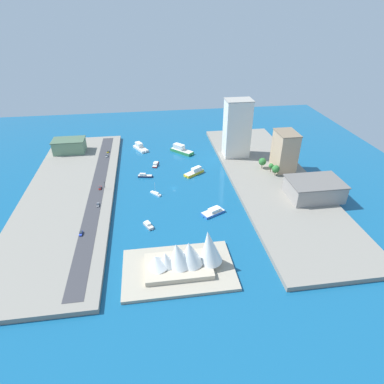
# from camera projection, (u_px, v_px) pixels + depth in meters

# --- Properties ---
(ground_plane) EXTENTS (440.00, 440.00, 0.00)m
(ground_plane) POSITION_uv_depth(u_px,v_px,m) (174.00, 188.00, 269.30)
(ground_plane) COLOR #145684
(quay_west) EXTENTS (70.00, 240.00, 3.28)m
(quay_west) POSITION_uv_depth(u_px,v_px,m) (271.00, 179.00, 278.69)
(quay_west) COLOR gray
(quay_west) RESTS_ON ground_plane
(quay_east) EXTENTS (70.00, 240.00, 3.28)m
(quay_east) POSITION_uv_depth(u_px,v_px,m) (70.00, 194.00, 258.22)
(quay_east) COLOR gray
(quay_east) RESTS_ON ground_plane
(peninsula_point) EXTENTS (63.99, 40.40, 2.00)m
(peninsula_point) POSITION_uv_depth(u_px,v_px,m) (179.00, 269.00, 186.59)
(peninsula_point) COLOR #A89E89
(peninsula_point) RESTS_ON ground_plane
(road_strip) EXTENTS (10.90, 228.00, 0.15)m
(road_strip) POSITION_uv_depth(u_px,v_px,m) (97.00, 190.00, 259.99)
(road_strip) COLOR #38383D
(road_strip) RESTS_ON quay_east
(sailboat_small_white) EXTENTS (8.92, 9.76, 10.50)m
(sailboat_small_white) POSITION_uv_depth(u_px,v_px,m) (156.00, 193.00, 259.95)
(sailboat_small_white) COLOR white
(sailboat_small_white) RESTS_ON ground_plane
(patrol_launch_navy) EXTENTS (13.81, 5.78, 3.44)m
(patrol_launch_navy) POSITION_uv_depth(u_px,v_px,m) (145.00, 176.00, 285.30)
(patrol_launch_navy) COLOR #1E284C
(patrol_launch_navy) RESTS_ON ground_plane
(ferry_green_doubledeck) EXTENTS (23.02, 23.55, 8.01)m
(ferry_green_doubledeck) POSITION_uv_depth(u_px,v_px,m) (181.00, 150.00, 330.74)
(ferry_green_doubledeck) COLOR #2D8C4C
(ferry_green_doubledeck) RESTS_ON ground_plane
(ferry_yellow_fast) EXTENTS (19.62, 16.31, 5.83)m
(ferry_yellow_fast) POSITION_uv_depth(u_px,v_px,m) (194.00, 172.00, 289.90)
(ferry_yellow_fast) COLOR yellow
(ferry_yellow_fast) RESTS_ON ground_plane
(catamaran_blue) EXTENTS (18.73, 14.59, 3.99)m
(catamaran_blue) POSITION_uv_depth(u_px,v_px,m) (213.00, 212.00, 236.55)
(catamaran_blue) COLOR blue
(catamaran_blue) RESTS_ON ground_plane
(ferry_white_commuter) EXTENTS (16.30, 22.22, 6.72)m
(ferry_white_commuter) POSITION_uv_depth(u_px,v_px,m) (140.00, 147.00, 337.51)
(ferry_white_commuter) COLOR silver
(ferry_white_commuter) RESTS_ON ground_plane
(yacht_sleek_gray) EXTENTS (7.59, 10.50, 3.27)m
(yacht_sleek_gray) POSITION_uv_depth(u_px,v_px,m) (148.00, 225.00, 222.70)
(yacht_sleek_gray) COLOR #999EA3
(yacht_sleek_gray) RESTS_ON ground_plane
(tugboat_red) EXTENTS (6.48, 13.85, 3.26)m
(tugboat_red) POSITION_uv_depth(u_px,v_px,m) (155.00, 164.00, 305.50)
(tugboat_red) COLOR red
(tugboat_red) RESTS_ON ground_plane
(hotel_broad_white) EXTENTS (24.56, 17.83, 54.56)m
(hotel_broad_white) POSITION_uv_depth(u_px,v_px,m) (237.00, 128.00, 304.52)
(hotel_broad_white) COLOR silver
(hotel_broad_white) RESTS_ON quay_west
(carpark_squat_concrete) EXTENTS (40.75, 28.81, 13.98)m
(carpark_squat_concrete) POSITION_uv_depth(u_px,v_px,m) (314.00, 189.00, 247.61)
(carpark_squat_concrete) COLOR gray
(carpark_squat_concrete) RESTS_ON quay_west
(terminal_long_green) EXTENTS (31.06, 19.61, 13.20)m
(terminal_long_green) POSITION_uv_depth(u_px,v_px,m) (69.00, 146.00, 321.84)
(terminal_long_green) COLOR slate
(terminal_long_green) RESTS_ON quay_east
(apartment_midrise_tan) EXTENTS (17.05, 24.27, 34.72)m
(apartment_midrise_tan) POSITION_uv_depth(u_px,v_px,m) (285.00, 151.00, 283.70)
(apartment_midrise_tan) COLOR tan
(apartment_midrise_tan) RESTS_ON quay_west
(hatchback_blue) EXTENTS (1.89, 5.14, 1.74)m
(hatchback_blue) POSITION_uv_depth(u_px,v_px,m) (81.00, 233.00, 210.33)
(hatchback_blue) COLOR black
(hatchback_blue) RESTS_ON road_strip
(van_white) EXTENTS (2.01, 4.78, 1.57)m
(van_white) POSITION_uv_depth(u_px,v_px,m) (107.00, 156.00, 314.48)
(van_white) COLOR black
(van_white) RESTS_ON road_strip
(taxi_yellow_cab) EXTENTS (1.97, 4.91, 1.53)m
(taxi_yellow_cab) POSITION_uv_depth(u_px,v_px,m) (108.00, 152.00, 323.47)
(taxi_yellow_cab) COLOR black
(taxi_yellow_cab) RESTS_ON road_strip
(pickup_red) EXTENTS (1.86, 5.10, 1.48)m
(pickup_red) POSITION_uv_depth(u_px,v_px,m) (100.00, 188.00, 261.13)
(pickup_red) COLOR black
(pickup_red) RESTS_ON road_strip
(sedan_silver) EXTENTS (1.95, 5.16, 1.46)m
(sedan_silver) POSITION_uv_depth(u_px,v_px,m) (98.00, 205.00, 239.60)
(sedan_silver) COLOR black
(sedan_silver) RESTS_ON road_strip
(traffic_light_waterfront) EXTENTS (0.36, 0.36, 6.50)m
(traffic_light_waterfront) POSITION_uv_depth(u_px,v_px,m) (104.00, 184.00, 259.50)
(traffic_light_waterfront) COLOR black
(traffic_light_waterfront) RESTS_ON quay_east
(opera_landmark) EXTENTS (44.68, 23.68, 25.56)m
(opera_landmark) POSITION_uv_depth(u_px,v_px,m) (186.00, 255.00, 181.95)
(opera_landmark) COLOR #BCAD93
(opera_landmark) RESTS_ON peninsula_point
(park_tree_cluster) EXTENTS (13.46, 21.67, 9.83)m
(park_tree_cluster) POSITION_uv_depth(u_px,v_px,m) (269.00, 165.00, 284.80)
(park_tree_cluster) COLOR brown
(park_tree_cluster) RESTS_ON quay_west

